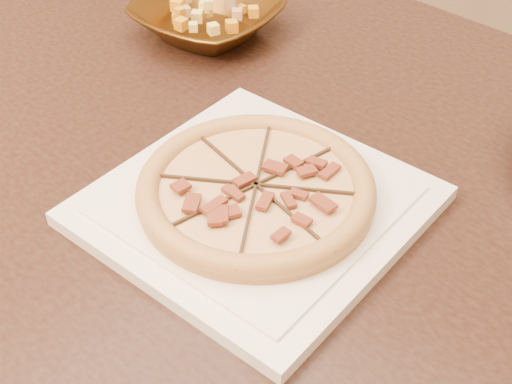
{
  "coord_description": "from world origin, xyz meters",
  "views": [
    {
      "loc": [
        0.59,
        -0.49,
        1.31
      ],
      "look_at": [
        0.21,
        -0.01,
        0.78
      ],
      "focal_mm": 50.0,
      "sensor_mm": 36.0,
      "label": 1
    }
  ],
  "objects_px": {
    "dining_table": "(268,189)",
    "bronze_bowl": "(208,18)",
    "pizza": "(256,189)",
    "plate": "(256,205)"
  },
  "relations": [
    {
      "from": "dining_table",
      "to": "bronze_bowl",
      "type": "height_order",
      "value": "bronze_bowl"
    },
    {
      "from": "dining_table",
      "to": "pizza",
      "type": "relative_size",
      "value": 5.59
    },
    {
      "from": "pizza",
      "to": "dining_table",
      "type": "bearing_deg",
      "value": 121.82
    },
    {
      "from": "plate",
      "to": "pizza",
      "type": "height_order",
      "value": "pizza"
    },
    {
      "from": "pizza",
      "to": "plate",
      "type": "bearing_deg",
      "value": -18.97
    },
    {
      "from": "plate",
      "to": "pizza",
      "type": "bearing_deg",
      "value": 161.03
    },
    {
      "from": "dining_table",
      "to": "bronze_bowl",
      "type": "relative_size",
      "value": 6.86
    },
    {
      "from": "dining_table",
      "to": "plate",
      "type": "relative_size",
      "value": 4.43
    },
    {
      "from": "plate",
      "to": "bronze_bowl",
      "type": "height_order",
      "value": "bronze_bowl"
    },
    {
      "from": "dining_table",
      "to": "bronze_bowl",
      "type": "distance_m",
      "value": 0.31
    }
  ]
}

